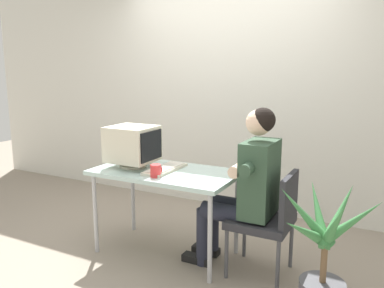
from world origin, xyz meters
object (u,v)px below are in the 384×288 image
object	(u,v)px
office_chair	(269,217)
potted_plant	(323,266)
keyboard	(165,169)
crt_monitor	(133,144)
person_seated	(246,185)
desk_mug	(156,171)
desk	(165,177)

from	to	relation	value
office_chair	potted_plant	xyz separation A→B (m)	(0.47, -0.39, -0.10)
keyboard	potted_plant	world-z (taller)	potted_plant
crt_monitor	keyboard	distance (m)	0.36
keyboard	person_seated	distance (m)	0.71
keyboard	desk_mug	xyz separation A→B (m)	(0.04, -0.21, 0.04)
desk	office_chair	distance (m)	0.92
desk	office_chair	bearing A→B (deg)	3.18
crt_monitor	keyboard	xyz separation A→B (m)	(0.31, 0.02, -0.18)
person_seated	desk_mug	xyz separation A→B (m)	(-0.66, -0.25, 0.09)
crt_monitor	potted_plant	world-z (taller)	crt_monitor
office_chair	potted_plant	bearing A→B (deg)	-39.85
keyboard	desk_mug	size ratio (longest dim) A/B	4.66
office_chair	person_seated	xyz separation A→B (m)	(-0.19, 0.00, 0.23)
desk	crt_monitor	world-z (taller)	crt_monitor
keyboard	crt_monitor	bearing A→B (deg)	-175.47
desk	person_seated	size ratio (longest dim) A/B	0.93
potted_plant	office_chair	bearing A→B (deg)	140.15
office_chair	potted_plant	world-z (taller)	potted_plant
potted_plant	person_seated	bearing A→B (deg)	149.24
crt_monitor	potted_plant	bearing A→B (deg)	-10.84
crt_monitor	person_seated	world-z (taller)	person_seated
desk	crt_monitor	xyz separation A→B (m)	(-0.31, -0.02, 0.26)
crt_monitor	person_seated	size ratio (longest dim) A/B	0.30
desk	desk_mug	size ratio (longest dim) A/B	12.03
desk	keyboard	world-z (taller)	keyboard
office_chair	person_seated	bearing A→B (deg)	180.00
person_seated	potted_plant	world-z (taller)	person_seated
desk	person_seated	xyz separation A→B (m)	(0.70, 0.05, 0.02)
potted_plant	desk_mug	size ratio (longest dim) A/B	8.82
crt_monitor	keyboard	world-z (taller)	crt_monitor
desk	office_chair	world-z (taller)	office_chair
keyboard	desk_mug	bearing A→B (deg)	-78.73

